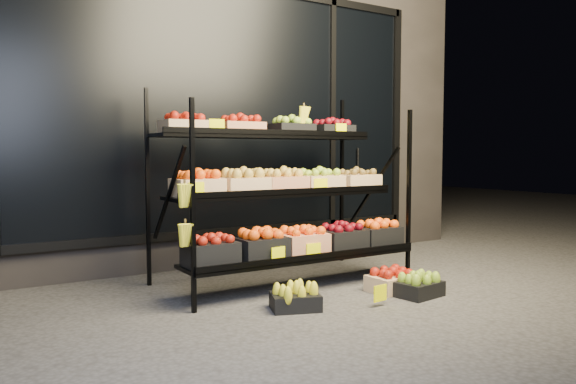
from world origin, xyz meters
TOP-DOWN VIEW (x-y plane):
  - ground at (0.00, 0.00)m, footprint 24.00×24.00m
  - building at (0.00, 2.59)m, footprint 6.00×2.08m
  - display_rack at (-0.01, 0.60)m, footprint 2.18×1.02m
  - tag_floor_b at (0.19, -0.40)m, footprint 0.13×0.01m
  - floor_crate_midleft at (-0.38, -0.14)m, footprint 0.41×0.36m
  - floor_crate_midright at (0.58, -0.10)m, footprint 0.39×0.29m
  - floor_crate_right at (0.64, -0.34)m, footprint 0.38×0.30m

SIDE VIEW (x-z plane):
  - ground at x=0.00m, z-range 0.00..0.00m
  - tag_floor_b at x=0.19m, z-range 0.00..0.12m
  - floor_crate_midleft at x=-0.38m, z-range -0.01..0.18m
  - floor_crate_right at x=0.64m, z-range -0.01..0.18m
  - floor_crate_midright at x=0.58m, z-range -0.01..0.19m
  - display_rack at x=-0.01m, z-range -0.04..1.62m
  - building at x=0.00m, z-range 0.00..3.50m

